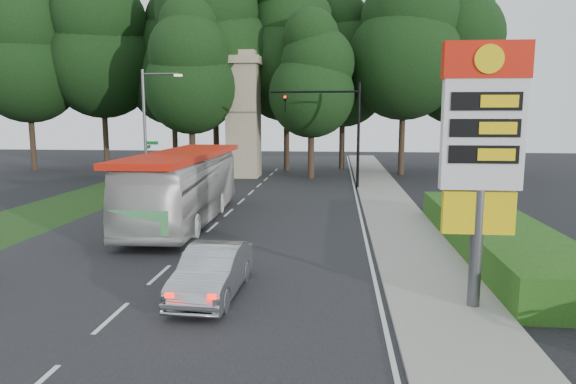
# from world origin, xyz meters

# --- Properties ---
(ground) EXTENTS (120.00, 120.00, 0.00)m
(ground) POSITION_xyz_m (0.00, 0.00, 0.00)
(ground) COLOR black
(ground) RESTS_ON ground
(road_surface) EXTENTS (14.00, 80.00, 0.02)m
(road_surface) POSITION_xyz_m (0.00, 12.00, 0.01)
(road_surface) COLOR black
(road_surface) RESTS_ON ground
(sidewalk_right) EXTENTS (3.00, 80.00, 0.12)m
(sidewalk_right) POSITION_xyz_m (8.50, 12.00, 0.06)
(sidewalk_right) COLOR gray
(sidewalk_right) RESTS_ON ground
(grass_verge_left) EXTENTS (5.00, 50.00, 0.02)m
(grass_verge_left) POSITION_xyz_m (-9.50, 18.00, 0.01)
(grass_verge_left) COLOR #193814
(grass_verge_left) RESTS_ON ground
(hedge) EXTENTS (3.00, 14.00, 1.20)m
(hedge) POSITION_xyz_m (11.50, 8.00, 0.60)
(hedge) COLOR #224813
(hedge) RESTS_ON ground
(gas_station_pylon) EXTENTS (2.10, 0.45, 6.85)m
(gas_station_pylon) POSITION_xyz_m (9.20, 1.99, 4.45)
(gas_station_pylon) COLOR #59595E
(gas_station_pylon) RESTS_ON ground
(traffic_signal_mast) EXTENTS (6.10, 0.35, 7.20)m
(traffic_signal_mast) POSITION_xyz_m (5.68, 24.00, 4.67)
(traffic_signal_mast) COLOR black
(traffic_signal_mast) RESTS_ON ground
(streetlight_signs) EXTENTS (2.75, 0.98, 8.00)m
(streetlight_signs) POSITION_xyz_m (-6.99, 22.01, 4.44)
(streetlight_signs) COLOR #59595E
(streetlight_signs) RESTS_ON ground
(monument) EXTENTS (3.00, 3.00, 10.05)m
(monument) POSITION_xyz_m (-2.00, 30.00, 5.10)
(monument) COLOR gray
(monument) RESTS_ON ground
(tree_far_west) EXTENTS (8.96, 8.96, 17.60)m
(tree_far_west) POSITION_xyz_m (-22.00, 33.00, 10.68)
(tree_far_west) COLOR #2D2116
(tree_far_west) RESTS_ON ground
(tree_west_mid) EXTENTS (9.80, 9.80, 19.25)m
(tree_west_mid) POSITION_xyz_m (-16.00, 35.00, 11.69)
(tree_west_mid) COLOR #2D2116
(tree_west_mid) RESTS_ON ground
(tree_west_near) EXTENTS (8.40, 8.40, 16.50)m
(tree_west_near) POSITION_xyz_m (-10.00, 37.00, 10.02)
(tree_west_near) COLOR #2D2116
(tree_west_near) RESTS_ON ground
(tree_center_left) EXTENTS (10.08, 10.08, 19.80)m
(tree_center_left) POSITION_xyz_m (-5.00, 33.00, 12.02)
(tree_center_left) COLOR #2D2116
(tree_center_left) RESTS_ON ground
(tree_center_right) EXTENTS (9.24, 9.24, 18.15)m
(tree_center_right) POSITION_xyz_m (1.00, 35.00, 11.02)
(tree_center_right) COLOR #2D2116
(tree_center_right) RESTS_ON ground
(tree_east_near) EXTENTS (8.12, 8.12, 15.95)m
(tree_east_near) POSITION_xyz_m (6.00, 37.00, 9.68)
(tree_east_near) COLOR #2D2116
(tree_east_near) RESTS_ON ground
(tree_east_mid) EXTENTS (9.52, 9.52, 18.70)m
(tree_east_mid) POSITION_xyz_m (11.00, 33.00, 11.35)
(tree_east_mid) COLOR #2D2116
(tree_east_mid) RESTS_ON ground
(tree_far_east) EXTENTS (8.68, 8.68, 17.05)m
(tree_far_east) POSITION_xyz_m (16.00, 35.00, 10.35)
(tree_far_east) COLOR #2D2116
(tree_far_east) RESTS_ON ground
(tree_monument_left) EXTENTS (7.28, 7.28, 14.30)m
(tree_monument_left) POSITION_xyz_m (-6.00, 29.00, 8.68)
(tree_monument_left) COLOR #2D2116
(tree_monument_left) RESTS_ON ground
(tree_monument_right) EXTENTS (6.72, 6.72, 13.20)m
(tree_monument_right) POSITION_xyz_m (3.50, 29.50, 8.01)
(tree_monument_right) COLOR #2D2116
(tree_monument_right) RESTS_ON ground
(transit_bus) EXTENTS (3.25, 12.10, 3.34)m
(transit_bus) POSITION_xyz_m (-1.60, 12.13, 1.67)
(transit_bus) COLOR silver
(transit_bus) RESTS_ON ground
(sedan_silver) EXTENTS (1.61, 4.31, 1.41)m
(sedan_silver) POSITION_xyz_m (2.13, 2.38, 0.70)
(sedan_silver) COLOR #A2A3A9
(sedan_silver) RESTS_ON ground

